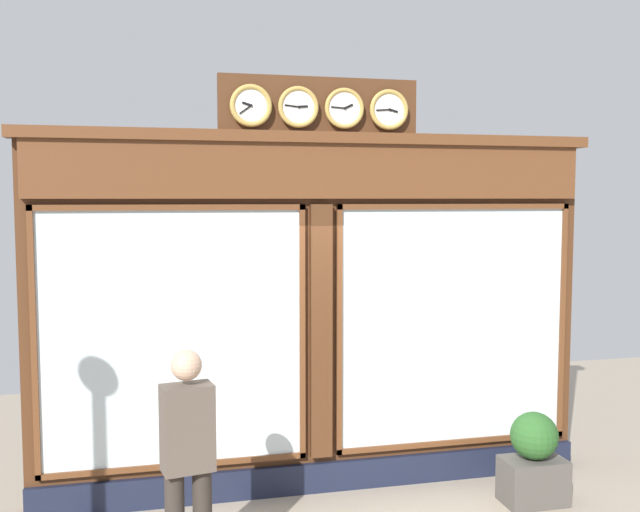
# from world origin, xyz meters

# --- Properties ---
(shop_facade) EXTENTS (5.31, 0.42, 3.84)m
(shop_facade) POSITION_xyz_m (0.00, -0.13, 1.69)
(shop_facade) COLOR #4C2B16
(shop_facade) RESTS_ON ground_plane
(pedestrian) EXTENTS (0.39, 0.28, 1.69)m
(pedestrian) POSITION_xyz_m (1.28, 1.32, 0.93)
(pedestrian) COLOR #312A24
(pedestrian) RESTS_ON ground_plane
(planter_box) EXTENTS (0.56, 0.36, 0.41)m
(planter_box) POSITION_xyz_m (-1.81, 0.70, 0.20)
(planter_box) COLOR #4C4742
(planter_box) RESTS_ON ground_plane
(planter_shrub) EXTENTS (0.43, 0.43, 0.43)m
(planter_shrub) POSITION_xyz_m (-1.81, 0.70, 0.62)
(planter_shrub) COLOR #285623
(planter_shrub) RESTS_ON planter_box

